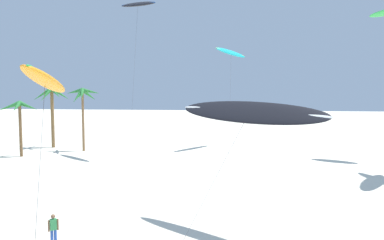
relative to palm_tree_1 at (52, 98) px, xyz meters
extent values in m
cylinder|color=brown|center=(-0.06, 0.03, -2.68)|extent=(0.44, 0.44, 8.08)
cone|color=#287533|center=(1.14, -0.06, 0.65)|extent=(2.72, 0.76, 1.89)
cone|color=#287533|center=(0.82, 0.79, 0.58)|extent=(2.36, 2.15, 2.01)
cone|color=#287533|center=(-0.14, 1.27, 0.72)|extent=(0.73, 2.76, 1.78)
cone|color=#287533|center=(-1.27, 0.50, 0.84)|extent=(2.81, 1.53, 1.56)
cone|color=#287533|center=(-1.03, -0.59, 0.58)|extent=(2.51, 1.89, 2.03)
cone|color=#287533|center=(-0.26, -1.07, 0.52)|extent=(1.02, 2.63, 2.12)
cone|color=#287533|center=(0.86, -0.88, 0.85)|extent=(2.38, 2.37, 1.54)
cylinder|color=olive|center=(5.35, -2.28, -2.80)|extent=(0.30, 0.30, 7.86)
cone|color=#287533|center=(6.45, -2.15, 0.91)|extent=(2.38, 0.83, 0.98)
cone|color=#287533|center=(5.92, -1.56, 0.47)|extent=(1.79, 2.04, 1.78)
cone|color=#287533|center=(4.73, -1.50, 0.60)|extent=(1.84, 2.12, 1.56)
cone|color=#287533|center=(4.24, -2.19, 0.90)|extent=(2.37, 0.75, 1.01)
cone|color=#287533|center=(5.08, -3.05, 0.35)|extent=(1.20, 2.09, 1.97)
cone|color=#287533|center=(5.69, -3.22, 0.61)|extent=(1.30, 2.32, 1.54)
cylinder|color=brown|center=(-0.28, -7.04, -3.56)|extent=(0.34, 0.34, 6.32)
cone|color=#287533|center=(0.86, -7.12, -0.78)|extent=(2.50, 0.72, 1.28)
cone|color=#287533|center=(0.16, -6.01, -0.83)|extent=(1.48, 2.48, 1.38)
cone|color=#287533|center=(-1.25, -6.39, -0.71)|extent=(2.36, 1.86, 1.16)
cone|color=#287533|center=(-1.22, -7.69, -0.82)|extent=(2.35, 1.85, 1.35)
cone|color=#287533|center=(0.04, -8.13, -0.81)|extent=(1.24, 2.52, 1.35)
ellipsoid|color=black|center=(25.80, -26.95, -0.14)|extent=(8.32, 5.85, 1.54)
ellipsoid|color=white|center=(25.80, -26.95, -0.11)|extent=(7.96, 5.13, 0.73)
cylinder|color=#4C4C51|center=(24.05, -29.42, -3.47)|extent=(3.51, 4.96, 6.52)
ellipsoid|color=black|center=(13.43, -4.69, 11.04)|extent=(5.85, 4.97, 1.60)
ellipsoid|color=blue|center=(13.43, -4.69, 11.08)|extent=(5.47, 4.49, 1.16)
cylinder|color=#4C4C51|center=(13.81, -8.04, 2.11)|extent=(0.77, 6.70, 17.68)
ellipsoid|color=#19B2B7|center=(24.05, 3.14, 6.14)|extent=(4.54, 6.61, 1.56)
ellipsoid|color=yellow|center=(24.05, 3.14, 6.18)|extent=(4.11, 6.39, 0.98)
cylinder|color=#4C4C51|center=(24.08, -0.69, -0.33)|extent=(0.07, 7.68, 12.79)
ellipsoid|color=orange|center=(17.06, -32.14, 1.44)|extent=(2.94, 5.45, 1.71)
ellipsoid|color=green|center=(17.06, -32.14, 1.48)|extent=(2.03, 5.30, 1.30)
cylinder|color=#4C4C51|center=(18.51, -35.44, -2.70)|extent=(2.93, 6.63, 8.07)
cylinder|color=#284CA3|center=(16.20, -30.42, -6.27)|extent=(0.14, 0.14, 0.91)
cylinder|color=#284CA3|center=(16.34, -30.33, -6.27)|extent=(0.14, 0.14, 0.91)
cube|color=#338C4C|center=(16.27, -30.38, -5.55)|extent=(0.36, 0.34, 0.54)
cylinder|color=brown|center=(16.10, -30.50, -5.59)|extent=(0.09, 0.09, 0.56)
cylinder|color=brown|center=(16.44, -30.25, -5.59)|extent=(0.09, 0.09, 0.56)
sphere|color=brown|center=(16.27, -30.38, -5.14)|extent=(0.21, 0.21, 0.21)
camera|label=1|loc=(25.32, -46.85, 0.99)|focal=34.25mm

